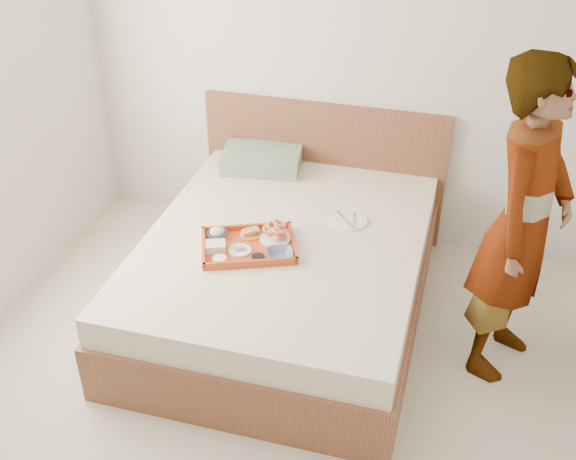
# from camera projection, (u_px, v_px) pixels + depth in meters

# --- Properties ---
(ground) EXTENTS (3.50, 4.00, 0.01)m
(ground) POSITION_uv_depth(u_px,v_px,m) (252.00, 438.00, 3.45)
(ground) COLOR beige
(ground) RESTS_ON ground
(wall_back) EXTENTS (3.50, 0.01, 2.60)m
(wall_back) POSITION_uv_depth(u_px,v_px,m) (347.00, 52.00, 4.36)
(wall_back) COLOR silver
(wall_back) RESTS_ON ground
(bed) EXTENTS (1.65, 2.00, 0.53)m
(bed) POSITION_uv_depth(u_px,v_px,m) (284.00, 274.00, 4.14)
(bed) COLOR brown
(bed) RESTS_ON ground
(headboard) EXTENTS (1.65, 0.06, 0.95)m
(headboard) POSITION_uv_depth(u_px,v_px,m) (323.00, 169.00, 4.81)
(headboard) COLOR brown
(headboard) RESTS_ON ground
(pillow) EXTENTS (0.56, 0.42, 0.12)m
(pillow) POSITION_uv_depth(u_px,v_px,m) (262.00, 159.00, 4.68)
(pillow) COLOR gray
(pillow) RESTS_ON bed
(tray) EXTENTS (0.62, 0.54, 0.05)m
(tray) POSITION_uv_depth(u_px,v_px,m) (249.00, 245.00, 3.89)
(tray) COLOR #C5451E
(tray) RESTS_ON bed
(prawn_plate) EXTENTS (0.23, 0.23, 0.01)m
(prawn_plate) POSITION_uv_depth(u_px,v_px,m) (275.00, 239.00, 3.95)
(prawn_plate) COLOR white
(prawn_plate) RESTS_ON tray
(navy_bowl_big) EXTENTS (0.19, 0.19, 0.04)m
(navy_bowl_big) POSITION_uv_depth(u_px,v_px,m) (280.00, 254.00, 3.80)
(navy_bowl_big) COLOR #152643
(navy_bowl_big) RESTS_ON tray
(sauce_dish) EXTENTS (0.10, 0.10, 0.03)m
(sauce_dish) POSITION_uv_depth(u_px,v_px,m) (258.00, 258.00, 3.78)
(sauce_dish) COLOR black
(sauce_dish) RESTS_ON tray
(meat_plate) EXTENTS (0.17, 0.17, 0.01)m
(meat_plate) POSITION_uv_depth(u_px,v_px,m) (240.00, 250.00, 3.85)
(meat_plate) COLOR white
(meat_plate) RESTS_ON tray
(bread_plate) EXTENTS (0.16, 0.16, 0.01)m
(bread_plate) POSITION_uv_depth(u_px,v_px,m) (251.00, 234.00, 3.99)
(bread_plate) COLOR orange
(bread_plate) RESTS_ON tray
(salad_bowl) EXTENTS (0.15, 0.15, 0.04)m
(salad_bowl) POSITION_uv_depth(u_px,v_px,m) (217.00, 234.00, 3.96)
(salad_bowl) COLOR #152643
(salad_bowl) RESTS_ON tray
(plastic_tub) EXTENTS (0.13, 0.12, 0.05)m
(plastic_tub) POSITION_uv_depth(u_px,v_px,m) (216.00, 247.00, 3.85)
(plastic_tub) COLOR silver
(plastic_tub) RESTS_ON tray
(cheese_round) EXTENTS (0.10, 0.10, 0.03)m
(cheese_round) POSITION_uv_depth(u_px,v_px,m) (220.00, 260.00, 3.77)
(cheese_round) COLOR white
(cheese_round) RESTS_ON tray
(dinner_plate) EXTENTS (0.28, 0.28, 0.01)m
(dinner_plate) POSITION_uv_depth(u_px,v_px,m) (349.00, 221.00, 4.14)
(dinner_plate) COLOR white
(dinner_plate) RESTS_ON bed
(person) EXTENTS (0.62, 0.74, 1.75)m
(person) POSITION_uv_depth(u_px,v_px,m) (523.00, 224.00, 3.47)
(person) COLOR white
(person) RESTS_ON ground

